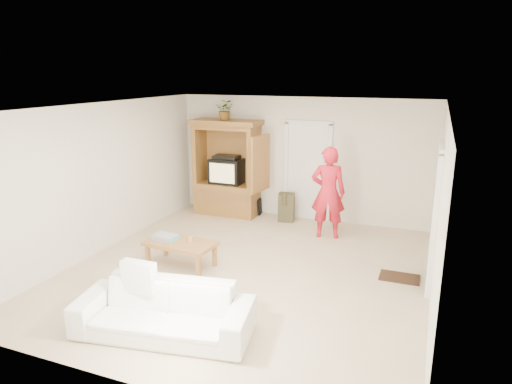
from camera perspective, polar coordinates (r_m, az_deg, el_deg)
floor at (r=7.46m, az=-1.03°, el=-9.75°), size 6.00×6.00×0.00m
ceiling at (r=6.80m, az=-1.14°, el=10.59°), size 6.00×6.00×0.00m
wall_back at (r=9.79m, az=5.69°, el=4.15°), size 5.50×0.00×5.50m
wall_front at (r=4.55m, az=-15.94°, el=-9.12°), size 5.50×0.00×5.50m
wall_left at (r=8.44m, az=-18.60°, el=1.71°), size 0.00×6.00×6.00m
wall_right at (r=6.52m, az=21.87°, el=-2.33°), size 0.00×6.00×6.00m
armoire at (r=10.10m, az=-3.53°, el=2.26°), size 1.82×1.14×2.10m
door_back at (r=9.78m, az=6.45°, el=2.44°), size 0.85×0.05×2.04m
doorway_right at (r=7.17m, az=21.49°, el=-3.12°), size 0.05×0.90×2.04m
framed_picture at (r=8.30m, az=22.01°, el=3.31°), size 0.03×0.60×0.48m
doormat at (r=7.53m, az=17.48°, el=-10.15°), size 0.60×0.40×0.02m
plant at (r=9.87m, az=-3.87°, el=10.22°), size 0.44×0.40×0.43m
man at (r=8.73m, az=9.01°, el=-0.08°), size 0.71×0.53×1.77m
sofa at (r=5.79m, az=-11.48°, el=-14.33°), size 2.24×1.17×0.62m
coffee_table at (r=7.58m, az=-9.40°, el=-6.53°), size 1.18×0.71×0.42m
towel at (r=7.69m, az=-11.29°, el=-5.54°), size 0.41×0.32×0.08m
candle at (r=7.51m, az=-8.22°, el=-5.83°), size 0.08×0.08×0.10m
backpack_black at (r=10.18m, az=-0.20°, el=-1.86°), size 0.30×0.19×0.36m
backpack_olive at (r=9.71m, az=3.82°, el=-1.92°), size 0.36×0.29×0.62m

